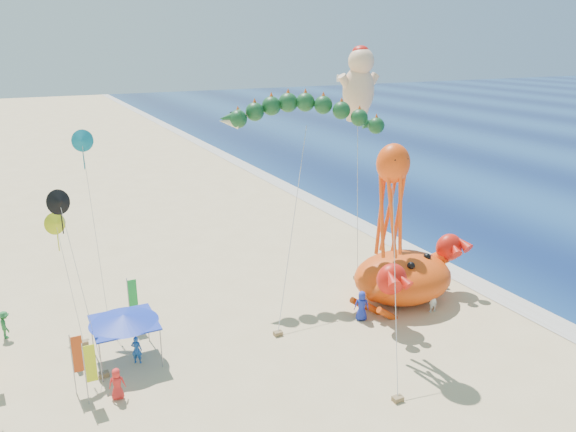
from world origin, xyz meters
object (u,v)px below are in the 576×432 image
(crab_inflatable, at_px, (404,276))
(cherub_kite, at_px, (359,82))
(dragon_kite, at_px, (304,118))
(canopy_blue, at_px, (124,319))
(octopus_kite, at_px, (392,192))

(crab_inflatable, relative_size, cherub_kite, 0.56)
(dragon_kite, relative_size, canopy_blue, 3.55)
(dragon_kite, distance_m, canopy_blue, 16.77)
(crab_inflatable, distance_m, octopus_kite, 9.08)
(crab_inflatable, bearing_deg, dragon_kite, 129.04)
(dragon_kite, distance_m, cherub_kite, 6.26)
(crab_inflatable, relative_size, canopy_blue, 2.51)
(dragon_kite, height_order, canopy_blue, dragon_kite)
(cherub_kite, distance_m, canopy_blue, 22.88)
(cherub_kite, height_order, octopus_kite, cherub_kite)
(dragon_kite, distance_m, octopus_kite, 9.75)
(crab_inflatable, relative_size, dragon_kite, 0.71)
(octopus_kite, height_order, canopy_blue, octopus_kite)
(cherub_kite, relative_size, canopy_blue, 4.46)
(crab_inflatable, distance_m, cherub_kite, 14.12)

